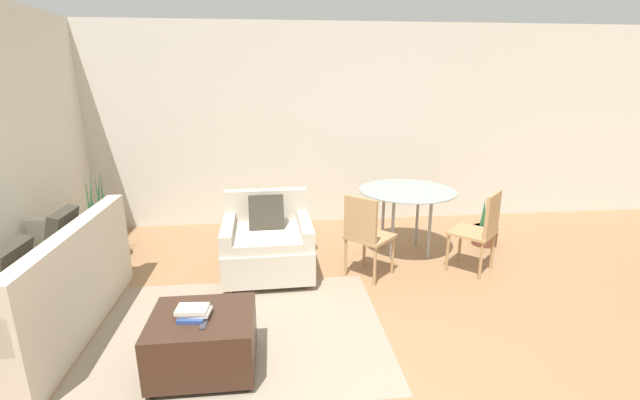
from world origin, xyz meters
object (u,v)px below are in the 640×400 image
object	(u,v)px
book_stack	(193,312)
dining_table	(407,197)
ottoman	(204,340)
dining_chair_near_left	(366,231)
potted_plant	(103,241)
dining_chair_near_right	(481,227)
tv_remote_primary	(204,323)
potted_plant_small	(485,232)
armchair	(267,244)
couch	(39,299)

from	to	relation	value
book_stack	dining_table	distance (m)	2.90
ottoman	dining_chair_near_left	size ratio (longest dim) A/B	0.80
potted_plant	dining_chair_near_right	bearing A→B (deg)	-10.97
tv_remote_primary	dining_chair_near_right	xyz separation A→B (m)	(2.66, 1.43, 0.08)
ottoman	dining_chair_near_left	distance (m)	1.98
potted_plant	book_stack	bearing A→B (deg)	-56.70
dining_table	dining_chair_near_right	distance (m)	0.90
book_stack	potted_plant_small	distance (m)	3.84
armchair	dining_chair_near_left	size ratio (longest dim) A/B	1.04
couch	dining_chair_near_right	world-z (taller)	couch
ottoman	book_stack	xyz separation A→B (m)	(-0.05, -0.01, 0.24)
ottoman	armchair	bearing A→B (deg)	74.09
couch	ottoman	xyz separation A→B (m)	(1.39, -0.61, -0.08)
book_stack	tv_remote_primary	xyz separation A→B (m)	(0.08, -0.09, -0.03)
ottoman	couch	bearing A→B (deg)	156.15
couch	potted_plant_small	bearing A→B (deg)	17.87
potted_plant	potted_plant_small	world-z (taller)	potted_plant
couch	ottoman	world-z (taller)	couch
couch	potted_plant	world-z (taller)	potted_plant
tv_remote_primary	dining_chair_near_left	bearing A→B (deg)	45.17
book_stack	couch	bearing A→B (deg)	154.90
armchair	tv_remote_primary	size ratio (longest dim) A/B	6.16
book_stack	dining_chair_near_left	size ratio (longest dim) A/B	0.27
potted_plant	dining_chair_near_left	world-z (taller)	potted_plant
dining_chair_near_left	dining_chair_near_right	bearing A→B (deg)	0.00
book_stack	dining_chair_near_left	bearing A→B (deg)	41.70
book_stack	potted_plant_small	xyz separation A→B (m)	(3.21, 2.09, -0.31)
ottoman	potted_plant	xyz separation A→B (m)	(-1.46, 2.13, -0.02)
dining_table	dining_chair_near_right	world-z (taller)	dining_chair_near_right
dining_chair_near_left	dining_chair_near_right	distance (m)	1.24
couch	dining_table	xyz separation A→B (m)	(3.46, 1.33, 0.38)
armchair	dining_chair_near_right	bearing A→B (deg)	-5.79
dining_chair_near_left	potted_plant_small	xyz separation A→B (m)	(1.71, 0.76, -0.36)
book_stack	tv_remote_primary	distance (m)	0.13
armchair	book_stack	xyz separation A→B (m)	(-0.49, -1.57, 0.14)
ottoman	tv_remote_primary	bearing A→B (deg)	-71.91
book_stack	dining_table	xyz separation A→B (m)	(2.12, 1.96, 0.22)
dining_table	dining_chair_near_right	size ratio (longest dim) A/B	1.24
couch	dining_table	bearing A→B (deg)	21.02
dining_chair_near_right	dining_chair_near_left	bearing A→B (deg)	180.00
tv_remote_primary	dining_chair_near_right	world-z (taller)	dining_chair_near_right
ottoman	dining_chair_near_right	bearing A→B (deg)	26.18
potted_plant	dining_table	world-z (taller)	potted_plant
couch	dining_chair_near_left	world-z (taller)	couch
book_stack	dining_chair_near_left	world-z (taller)	dining_chair_near_left
ottoman	potted_plant	distance (m)	2.58
potted_plant_small	dining_chair_near_right	bearing A→B (deg)	-121.54
tv_remote_primary	dining_chair_near_left	size ratio (longest dim) A/B	0.17
tv_remote_primary	book_stack	bearing A→B (deg)	133.15
ottoman	tv_remote_primary	distance (m)	0.23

